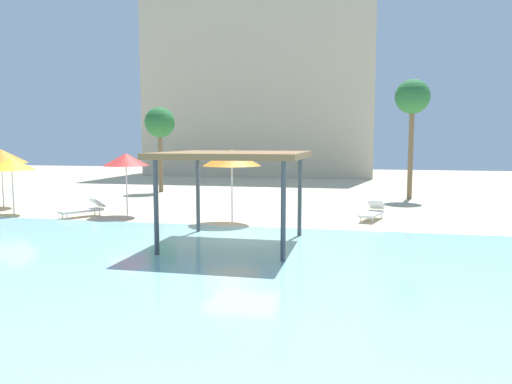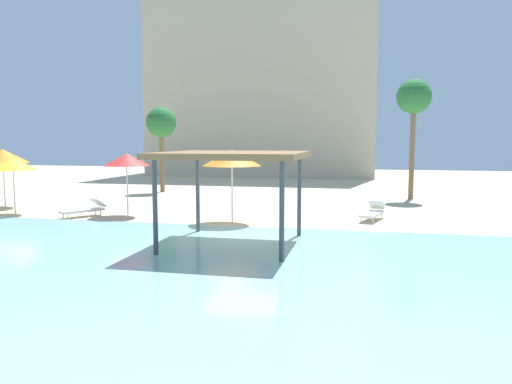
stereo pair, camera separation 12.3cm
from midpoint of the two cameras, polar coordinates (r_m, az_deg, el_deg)
The scene contains 12 objects.
ground_plane at distance 16.80m, azimuth -1.40°, elevation -5.12°, with size 80.00×80.00×0.00m, color beige.
lagoon_water at distance 11.91m, azimuth -7.53°, elevation -9.78°, with size 44.00×13.50×0.04m, color #8CC6CC.
shade_pavilion at distance 14.89m, azimuth -2.42°, elevation 4.05°, with size 4.32×4.32×2.92m.
beach_umbrella_orange_0 at distance 19.20m, azimuth -2.67°, elevation 4.05°, with size 2.34×2.34×2.91m.
beach_umbrella_red_1 at distance 21.73m, azimuth -14.84°, elevation 3.71°, with size 1.97×1.97×2.72m.
beach_umbrella_yellow_2 at distance 23.94m, azimuth -26.58°, elevation 2.98°, with size 2.01×2.01×2.51m.
beach_umbrella_orange_3 at distance 26.71m, azimuth -27.55°, elevation 3.78°, with size 2.42×2.42×2.84m.
lounge_chair_0 at distance 22.12m, azimuth -19.26°, elevation -1.88°, with size 1.56×1.91×0.74m.
lounge_chair_2 at distance 20.54m, azimuth 13.78°, elevation -2.30°, with size 1.11×1.99×0.74m.
palm_tree_0 at distance 31.29m, azimuth -10.99°, elevation 7.87°, with size 1.90×1.90×5.35m.
palm_tree_1 at distance 28.41m, azimuth 18.21°, elevation 10.29°, with size 1.90×1.90×6.62m.
hotel_block_0 at distance 48.50m, azimuth 1.29°, elevation 12.61°, with size 20.82×11.27×17.55m, color beige.
Camera 2 is at (4.01, -15.99, 3.27)m, focal length 33.98 mm.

